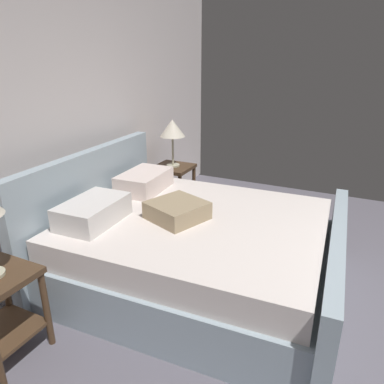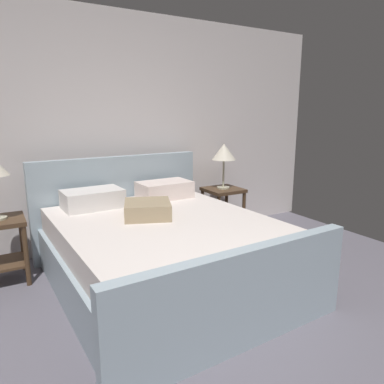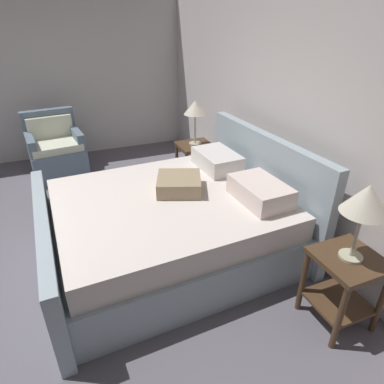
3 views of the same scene
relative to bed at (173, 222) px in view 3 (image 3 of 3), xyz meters
The scene contains 7 objects.
wall_back 1.61m from the bed, 98.42° to the left, with size 6.05×0.12×2.63m, color silver.
bed is the anchor object (origin of this frame).
nightstand_right 1.53m from the bed, 34.35° to the left, with size 0.44×0.44×0.60m.
table_lamp_right 1.69m from the bed, 34.35° to the left, with size 0.30×0.30×0.56m.
nightstand_left 1.47m from the bed, 149.27° to the left, with size 0.44×0.44×0.60m.
table_lamp_left 1.63m from the bed, 149.27° to the left, with size 0.29×0.29×0.57m.
armchair 2.57m from the bed, 157.98° to the right, with size 0.81×0.80×0.90m.
Camera 3 is at (2.71, 0.84, 2.07)m, focal length 30.90 mm.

